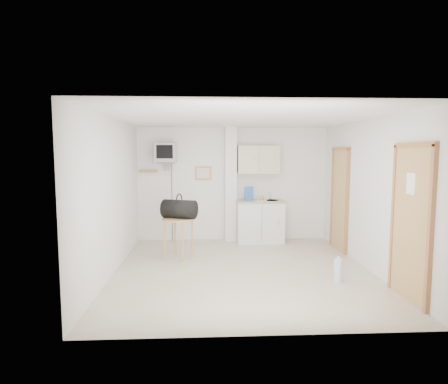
{
  "coord_description": "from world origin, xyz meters",
  "views": [
    {
      "loc": [
        -0.61,
        -6.04,
        1.95
      ],
      "look_at": [
        -0.28,
        0.6,
        1.25
      ],
      "focal_mm": 30.0,
      "sensor_mm": 36.0,
      "label": 1
    }
  ],
  "objects_px": {
    "crt_television": "(166,153)",
    "round_table": "(179,224)",
    "water_bottle": "(338,270)",
    "duffel_bag": "(179,209)"
  },
  "relations": [
    {
      "from": "crt_television",
      "to": "duffel_bag",
      "type": "height_order",
      "value": "crt_television"
    },
    {
      "from": "water_bottle",
      "to": "crt_television",
      "type": "bearing_deg",
      "value": 137.31
    },
    {
      "from": "round_table",
      "to": "water_bottle",
      "type": "bearing_deg",
      "value": -28.87
    },
    {
      "from": "round_table",
      "to": "water_bottle",
      "type": "distance_m",
      "value": 2.9
    },
    {
      "from": "crt_television",
      "to": "round_table",
      "type": "relative_size",
      "value": 2.85
    },
    {
      "from": "duffel_bag",
      "to": "water_bottle",
      "type": "bearing_deg",
      "value": -7.73
    },
    {
      "from": "crt_television",
      "to": "duffel_bag",
      "type": "distance_m",
      "value": 1.65
    },
    {
      "from": "crt_television",
      "to": "duffel_bag",
      "type": "xyz_separation_m",
      "value": [
        0.36,
        -1.26,
        -1.01
      ]
    },
    {
      "from": "crt_television",
      "to": "round_table",
      "type": "bearing_deg",
      "value": -74.52
    },
    {
      "from": "crt_television",
      "to": "water_bottle",
      "type": "bearing_deg",
      "value": -42.69
    }
  ]
}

